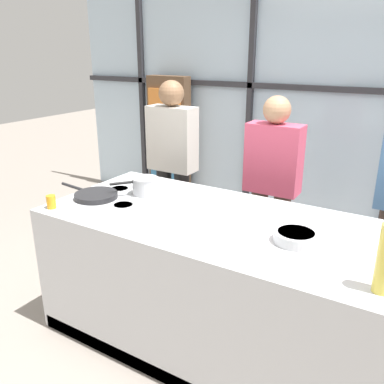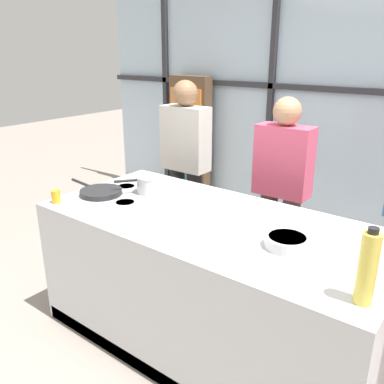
% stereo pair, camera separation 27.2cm
% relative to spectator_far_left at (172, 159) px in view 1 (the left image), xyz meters
% --- Properties ---
extents(ground_plane, '(18.00, 18.00, 0.00)m').
position_rel_spectator_far_left_xyz_m(ground_plane, '(1.00, -1.00, -0.94)').
color(ground_plane, gray).
extents(back_window_wall, '(6.40, 0.10, 2.80)m').
position_rel_spectator_far_left_xyz_m(back_window_wall, '(1.00, 1.28, 0.47)').
color(back_window_wall, silver).
rests_on(back_window_wall, ground_plane).
extents(bookshelf, '(0.55, 0.19, 1.62)m').
position_rel_spectator_far_left_xyz_m(bookshelf, '(-0.79, 1.09, -0.13)').
color(bookshelf, brown).
rests_on(bookshelf, ground_plane).
extents(demo_island, '(2.23, 1.05, 0.92)m').
position_rel_spectator_far_left_xyz_m(demo_island, '(1.00, -1.00, -0.48)').
color(demo_island, silver).
rests_on(demo_island, ground_plane).
extents(spectator_far_left, '(0.46, 0.23, 1.66)m').
position_rel_spectator_far_left_xyz_m(spectator_far_left, '(0.00, 0.00, 0.00)').
color(spectator_far_left, black).
rests_on(spectator_far_left, ground_plane).
extents(spectator_center_left, '(0.45, 0.22, 1.58)m').
position_rel_spectator_far_left_xyz_m(spectator_center_left, '(1.00, 0.00, -0.05)').
color(spectator_center_left, '#47382D').
rests_on(spectator_center_left, ground_plane).
extents(frying_pan, '(0.55, 0.31, 0.04)m').
position_rel_spectator_far_left_xyz_m(frying_pan, '(0.09, -1.13, 0.00)').
color(frying_pan, '#232326').
rests_on(frying_pan, demo_island).
extents(saucepan, '(0.26, 0.30, 0.13)m').
position_rel_spectator_far_left_xyz_m(saucepan, '(0.35, -0.88, 0.05)').
color(saucepan, silver).
rests_on(saucepan, demo_island).
extents(white_plate, '(0.24, 0.24, 0.01)m').
position_rel_spectator_far_left_xyz_m(white_plate, '(1.51, -0.82, -0.01)').
color(white_plate, white).
rests_on(white_plate, demo_island).
extents(mixing_bowl, '(0.25, 0.25, 0.06)m').
position_rel_spectator_far_left_xyz_m(mixing_bowl, '(1.54, -1.07, 0.01)').
color(mixing_bowl, silver).
rests_on(mixing_bowl, demo_island).
extents(juice_glass_near, '(0.06, 0.06, 0.09)m').
position_rel_spectator_far_left_xyz_m(juice_glass_near, '(-0.01, -1.43, 0.02)').
color(juice_glass_near, orange).
rests_on(juice_glass_near, demo_island).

